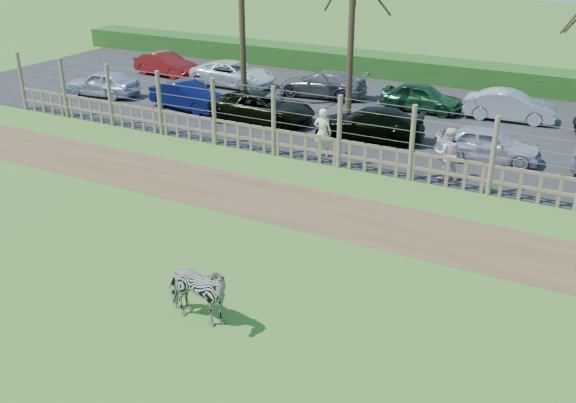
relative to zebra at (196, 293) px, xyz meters
The scene contains 18 objects.
ground 2.14m from the zebra, 122.89° to the left, with size 120.00×120.00×0.00m, color #619C3B.
dirt_strip 6.33m from the zebra, 100.03° to the left, with size 34.00×2.80×0.01m, color brown.
asphalt 16.25m from the zebra, 93.87° to the left, with size 44.00×13.00×0.04m, color #232326.
hedge 23.22m from the zebra, 92.70° to the left, with size 46.00×2.00×1.10m, color #1E4716.
fence 9.76m from the zebra, 96.45° to the left, with size 30.16×0.16×2.50m.
zebra is the anchor object (origin of this frame).
visitor_a 10.54m from the zebra, 100.98° to the left, with size 0.63×0.41×1.72m, color #EFEDB3.
visitor_b 10.53m from the zebra, 76.62° to the left, with size 0.84×0.65×1.72m, color silver.
car_0 19.53m from the zebra, 138.42° to the left, with size 1.42×3.52×1.20m, color #AFB4C9.
car_1 16.21m from the zebra, 126.80° to the left, with size 1.27×3.64×1.20m, color #0A1044.
car_2 14.20m from the zebra, 114.57° to the left, with size 1.99×4.32×1.20m, color black.
car_3 12.94m from the zebra, 95.53° to the left, with size 1.68×4.13×1.20m, color black.
car_4 13.02m from the zebra, 75.72° to the left, with size 1.42×3.52×1.20m, color #BCB5C7.
car_7 22.96m from the zebra, 129.52° to the left, with size 1.27×3.64×1.20m, color maroon.
car_8 20.24m from the zebra, 120.35° to the left, with size 1.99×4.32×1.20m, color silver.
car_9 18.53m from the zebra, 107.19° to the left, with size 1.68×4.13×1.20m, color #5F5C63.
car_10 17.55m from the zebra, 92.15° to the left, with size 1.42×3.52×1.20m, color #1B4727.
car_11 18.19m from the zebra, 80.62° to the left, with size 1.27×3.64×1.20m, color #ACAEC7.
Camera 1 is at (8.07, -10.76, 7.83)m, focal length 40.00 mm.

